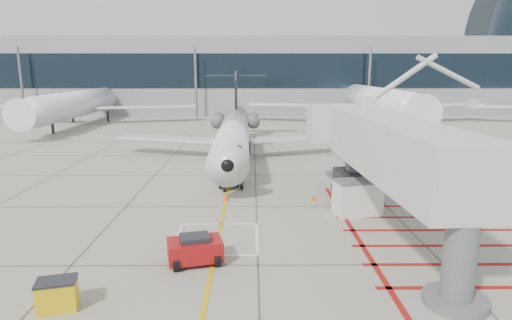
{
  "coord_description": "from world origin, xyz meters",
  "views": [
    {
      "loc": [
        -0.22,
        -20.96,
        8.21
      ],
      "look_at": [
        0.0,
        6.0,
        2.5
      ],
      "focal_mm": 30.0,
      "sensor_mm": 36.0,
      "label": 1
    }
  ],
  "objects_px": {
    "jet_bridge": "(393,159)",
    "spill_bin": "(57,294)",
    "pushback_tug": "(195,249)",
    "regional_jet": "(232,121)"
  },
  "relations": [
    {
      "from": "jet_bridge",
      "to": "spill_bin",
      "type": "xyz_separation_m",
      "value": [
        -13.69,
        -6.88,
        -3.35
      ]
    },
    {
      "from": "regional_jet",
      "to": "pushback_tug",
      "type": "bearing_deg",
      "value": -93.13
    },
    {
      "from": "jet_bridge",
      "to": "pushback_tug",
      "type": "distance_m",
      "value": 10.45
    },
    {
      "from": "regional_jet",
      "to": "jet_bridge",
      "type": "distance_m",
      "value": 18.24
    },
    {
      "from": "regional_jet",
      "to": "jet_bridge",
      "type": "bearing_deg",
      "value": -62.69
    },
    {
      "from": "spill_bin",
      "to": "regional_jet",
      "type": "bearing_deg",
      "value": 63.12
    },
    {
      "from": "spill_bin",
      "to": "pushback_tug",
      "type": "bearing_deg",
      "value": 25.42
    },
    {
      "from": "pushback_tug",
      "to": "regional_jet",
      "type": "bearing_deg",
      "value": 73.28
    },
    {
      "from": "regional_jet",
      "to": "pushback_tug",
      "type": "relative_size",
      "value": 13.02
    },
    {
      "from": "pushback_tug",
      "to": "spill_bin",
      "type": "bearing_deg",
      "value": -154.63
    }
  ]
}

